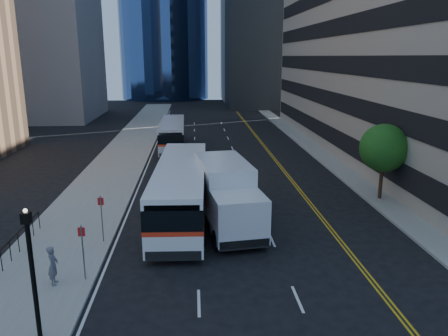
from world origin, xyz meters
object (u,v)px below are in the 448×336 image
street_tree (384,148)px  box_truck (227,194)px  bus_rear (173,134)px  bus_front (181,189)px  lamp_post (32,269)px  pedestrian (53,265)px

street_tree → box_truck: street_tree is taller
bus_rear → bus_front: bearing=-86.9°
bus_rear → box_truck: 22.76m
lamp_post → bus_front: bearing=68.2°
bus_front → bus_rear: bearing=96.1°
bus_front → bus_rear: bus_front is taller
street_tree → lamp_post: size_ratio=1.12×
bus_front → box_truck: bearing=-28.2°
bus_front → pedestrian: bearing=-121.5°
lamp_post → box_truck: lamp_post is taller
street_tree → bus_front: size_ratio=0.39×
lamp_post → bus_front: 12.45m
bus_rear → box_truck: (4.10, -22.39, 0.36)m
bus_rear → pedestrian: size_ratio=6.57×
street_tree → pedestrian: 21.44m
box_truck → lamp_post: bearing=-134.0°
lamp_post → box_truck: (7.26, 9.99, -0.79)m
street_tree → pedestrian: bearing=-151.0°
street_tree → bus_front: 13.74m
street_tree → pedestrian: (-18.60, -10.32, -2.63)m
lamp_post → bus_front: size_ratio=0.35×
bus_front → box_truck: size_ratio=1.64×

